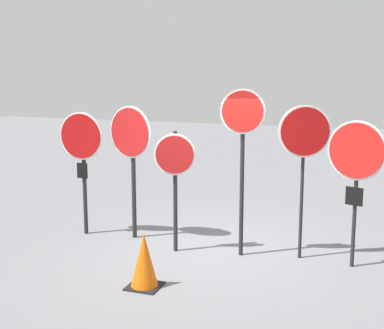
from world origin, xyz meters
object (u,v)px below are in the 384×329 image
object	(u,v)px
stop_sign_1	(131,144)
traffic_cone_0	(144,261)
stop_sign_4	(304,141)
stop_sign_2	(175,167)
stop_sign_3	(242,135)
stop_sign_5	(356,161)
stop_sign_0	(82,148)

from	to	relation	value
stop_sign_1	traffic_cone_0	size ratio (longest dim) A/B	3.05
stop_sign_4	stop_sign_2	bearing A→B (deg)	170.15
stop_sign_3	traffic_cone_0	bearing A→B (deg)	-127.72
stop_sign_2	stop_sign_5	xyz separation A→B (m)	(2.74, 0.25, 0.21)
traffic_cone_0	stop_sign_0	bearing A→B (deg)	138.46
stop_sign_3	stop_sign_5	size ratio (longest dim) A/B	1.20
stop_sign_2	stop_sign_5	world-z (taller)	stop_sign_5
stop_sign_1	stop_sign_4	xyz separation A→B (m)	(2.94, -0.05, 0.19)
stop_sign_3	stop_sign_4	world-z (taller)	stop_sign_3
stop_sign_0	traffic_cone_0	size ratio (longest dim) A/B	2.90
stop_sign_2	stop_sign_5	distance (m)	2.76
stop_sign_2	stop_sign_4	size ratio (longest dim) A/B	0.82
stop_sign_5	stop_sign_4	bearing A→B (deg)	-171.09
stop_sign_1	stop_sign_2	size ratio (longest dim) A/B	1.18
stop_sign_0	stop_sign_3	distance (m)	2.96
stop_sign_1	traffic_cone_0	bearing A→B (deg)	-44.29
stop_sign_1	traffic_cone_0	world-z (taller)	stop_sign_1
stop_sign_1	stop_sign_5	world-z (taller)	stop_sign_1
traffic_cone_0	stop_sign_1	bearing A→B (deg)	120.39
stop_sign_1	stop_sign_2	bearing A→B (deg)	-7.68
stop_sign_1	stop_sign_3	bearing A→B (deg)	8.57
stop_sign_0	stop_sign_4	distance (m)	3.86
stop_sign_4	stop_sign_3	bearing A→B (deg)	171.29
stop_sign_1	stop_sign_4	bearing A→B (deg)	14.30
stop_sign_0	traffic_cone_0	xyz separation A→B (m)	(2.02, -1.79, -1.20)
stop_sign_2	stop_sign_0	bearing A→B (deg)	155.43
stop_sign_4	stop_sign_5	distance (m)	0.81
stop_sign_3	stop_sign_2	bearing A→B (deg)	-179.34
stop_sign_1	stop_sign_5	bearing A→B (deg)	12.74
stop_sign_2	traffic_cone_0	distance (m)	1.81
stop_sign_2	stop_sign_3	size ratio (longest dim) A/B	0.75
stop_sign_4	traffic_cone_0	bearing A→B (deg)	-155.14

